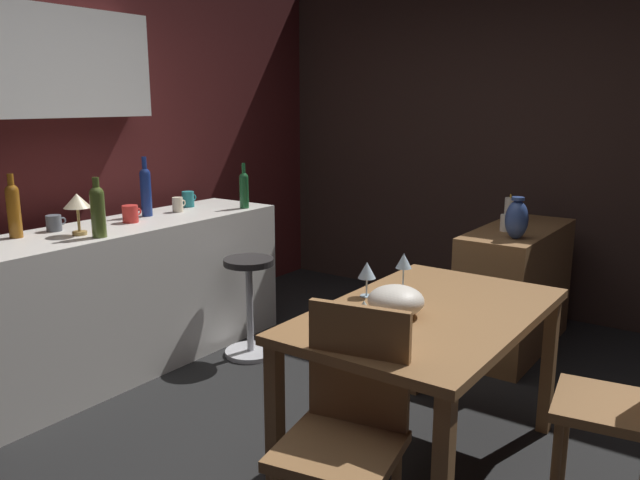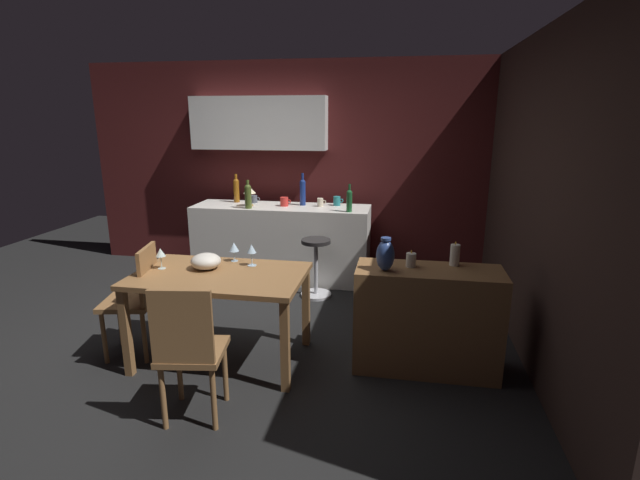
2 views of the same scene
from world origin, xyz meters
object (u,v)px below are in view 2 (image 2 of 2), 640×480
object	(u,v)px
sideboard_cabinet	(427,320)
wine_glass_right	(234,247)
chair_near_window	(137,296)
fruit_bowl	(206,261)
pillar_candle_tall	(411,260)
wine_bottle_green	(349,200)
pillar_candle_short	(455,255)
bar_stool	(316,266)
dining_table	(220,284)
wine_bottle_olive	(248,195)
wine_glass_center	(160,253)
wine_glass_left	(251,250)
cup_cream	(320,202)
wine_bottle_amber	(236,189)
cup_teal	(337,201)
counter_lamp	(250,191)
vase_ceramic_blue	(385,255)
cup_slate	(254,199)
cup_red	(284,202)
wine_bottle_cobalt	(303,191)
chair_by_doorway	(189,349)

from	to	relation	value
sideboard_cabinet	wine_glass_right	world-z (taller)	wine_glass_right
wine_glass_right	chair_near_window	bearing A→B (deg)	-153.47
fruit_bowl	pillar_candle_tall	bearing A→B (deg)	3.42
wine_bottle_green	pillar_candle_short	world-z (taller)	wine_bottle_green
bar_stool	fruit_bowl	distance (m)	1.61
dining_table	pillar_candle_short	world-z (taller)	pillar_candle_short
bar_stool	wine_bottle_olive	size ratio (longest dim) A/B	1.97
wine_glass_center	wine_bottle_olive	world-z (taller)	wine_bottle_olive
pillar_candle_tall	fruit_bowl	bearing A→B (deg)	-176.58
wine_glass_left	cup_cream	world-z (taller)	cup_cream
chair_near_window	pillar_candle_tall	distance (m)	2.23
wine_glass_left	pillar_candle_tall	xyz separation A→B (m)	(1.28, -0.05, -0.00)
bar_stool	pillar_candle_short	world-z (taller)	pillar_candle_short
wine_bottle_amber	chair_near_window	bearing A→B (deg)	-92.14
bar_stool	cup_teal	world-z (taller)	cup_teal
cup_cream	counter_lamp	world-z (taller)	counter_lamp
cup_cream	vase_ceramic_blue	bearing A→B (deg)	-67.25
chair_near_window	counter_lamp	xyz separation A→B (m)	(0.33, 1.99, 0.57)
wine_glass_left	cup_cream	xyz separation A→B (m)	(0.25, 1.84, 0.07)
cup_cream	counter_lamp	xyz separation A→B (m)	(-0.83, -0.12, 0.13)
pillar_candle_short	wine_glass_right	bearing A→B (deg)	178.49
cup_teal	cup_slate	bearing A→B (deg)	-179.78
dining_table	wine_bottle_green	distance (m)	2.02
cup_red	wine_glass_center	bearing A→B (deg)	-104.55
wine_glass_left	cup_cream	bearing A→B (deg)	82.31
cup_red	pillar_candle_tall	xyz separation A→B (m)	(1.46, -1.84, -0.08)
sideboard_cabinet	wine_bottle_olive	xyz separation A→B (m)	(-1.98, 1.66, 0.65)
bar_stool	cup_slate	distance (m)	1.27
wine_bottle_cobalt	bar_stool	bearing A→B (deg)	-66.07
wine_bottle_green	wine_bottle_amber	distance (m)	1.49
wine_bottle_olive	sideboard_cabinet	bearing A→B (deg)	-40.11
bar_stool	cup_teal	xyz separation A→B (m)	(0.13, 0.67, 0.61)
fruit_bowl	pillar_candle_tall	xyz separation A→B (m)	(1.62, 0.10, 0.07)
wine_bottle_cobalt	cup_slate	distance (m)	0.64
wine_glass_center	sideboard_cabinet	bearing A→B (deg)	3.15
wine_bottle_green	vase_ceramic_blue	xyz separation A→B (m)	(0.47, -1.75, -0.10)
dining_table	sideboard_cabinet	size ratio (longest dim) A/B	1.21
wine_glass_right	cup_teal	world-z (taller)	cup_teal
dining_table	wine_glass_center	size ratio (longest dim) A/B	7.84
chair_near_window	counter_lamp	world-z (taller)	counter_lamp
chair_by_doorway	counter_lamp	xyz separation A→B (m)	(-0.50, 2.75, 0.56)
dining_table	pillar_candle_short	bearing A→B (deg)	8.65
chair_near_window	vase_ceramic_blue	world-z (taller)	vase_ceramic_blue
fruit_bowl	cup_teal	bearing A→B (deg)	69.69
chair_by_doorway	vase_ceramic_blue	world-z (taller)	vase_ceramic_blue
cup_red	wine_bottle_cobalt	bearing A→B (deg)	24.74
wine_glass_center	wine_bottle_olive	xyz separation A→B (m)	(0.14, 1.78, 0.18)
chair_near_window	cup_teal	world-z (taller)	cup_teal
sideboard_cabinet	dining_table	bearing A→B (deg)	-174.95
pillar_candle_short	dining_table	bearing A→B (deg)	-171.35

